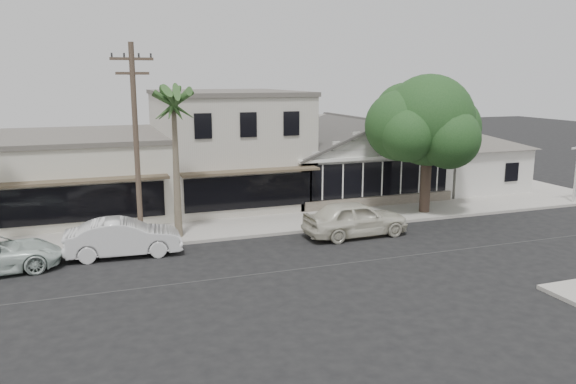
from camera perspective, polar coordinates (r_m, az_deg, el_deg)
name	(u,v)px	position (r m, az deg, el deg)	size (l,w,h in m)	color
ground	(374,260)	(24.00, 8.71, -6.85)	(140.00, 140.00, 0.00)	black
sidewalk_north	(160,235)	(27.89, -12.88, -4.23)	(90.00, 3.50, 0.15)	#9E9991
corner_shop	(351,155)	(36.50, 6.46, 3.76)	(10.40, 8.60, 5.10)	silver
side_cottage	(466,167)	(40.15, 17.62, 2.39)	(6.00, 6.00, 3.00)	silver
row_building_near	(226,149)	(34.66, -6.28, 4.41)	(8.00, 10.00, 6.50)	beige
row_building_midnear	(71,176)	(33.91, -21.19, 1.57)	(10.00, 10.00, 4.20)	beige
utility_pole	(136,142)	(25.38, -15.17, 4.97)	(1.80, 0.24, 9.00)	brown
car_0	(355,218)	(27.22, 6.87, -2.68)	(2.05, 5.10, 1.74)	beige
car_1	(124,238)	(25.11, -16.37, -4.46)	(1.69, 4.85, 1.60)	silver
shade_tree	(425,123)	(31.80, 13.76, 6.84)	(6.97, 6.30, 7.73)	#4F3C30
palm_east	(173,102)	(26.11, -11.56, 8.98)	(2.72, 2.72, 7.59)	#726651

